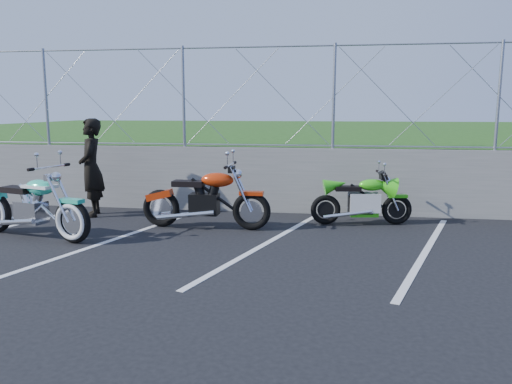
# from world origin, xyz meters

# --- Properties ---
(ground) EXTENTS (90.00, 90.00, 0.00)m
(ground) POSITION_xyz_m (0.00, 0.00, 0.00)
(ground) COLOR black
(ground) RESTS_ON ground
(retaining_wall) EXTENTS (30.00, 0.22, 1.30)m
(retaining_wall) POSITION_xyz_m (0.00, 3.50, 0.65)
(retaining_wall) COLOR slate
(retaining_wall) RESTS_ON ground
(grass_field) EXTENTS (30.00, 20.00, 1.30)m
(grass_field) POSITION_xyz_m (0.00, 13.50, 0.65)
(grass_field) COLOR #1E4713
(grass_field) RESTS_ON ground
(chain_link_fence) EXTENTS (28.00, 0.03, 2.00)m
(chain_link_fence) POSITION_xyz_m (0.00, 3.50, 2.30)
(chain_link_fence) COLOR gray
(chain_link_fence) RESTS_ON retaining_wall
(parking_lines) EXTENTS (18.29, 4.31, 0.01)m
(parking_lines) POSITION_xyz_m (1.20, 1.00, 0.00)
(parking_lines) COLOR silver
(parking_lines) RESTS_ON ground
(cruiser_turquoise) EXTENTS (2.34, 0.86, 1.19)m
(cruiser_turquoise) POSITION_xyz_m (-3.75, 0.85, 0.48)
(cruiser_turquoise) COLOR black
(cruiser_turquoise) RESTS_ON ground
(naked_orange) EXTENTS (2.29, 0.78, 1.14)m
(naked_orange) POSITION_xyz_m (-1.13, 1.88, 0.49)
(naked_orange) COLOR black
(naked_orange) RESTS_ON ground
(sportbike_green) EXTENTS (1.82, 0.65, 0.95)m
(sportbike_green) POSITION_xyz_m (1.56, 2.60, 0.41)
(sportbike_green) COLOR black
(sportbike_green) RESTS_ON ground
(person_standing) EXTENTS (0.66, 0.80, 1.89)m
(person_standing) POSITION_xyz_m (-3.59, 2.55, 0.94)
(person_standing) COLOR black
(person_standing) RESTS_ON ground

